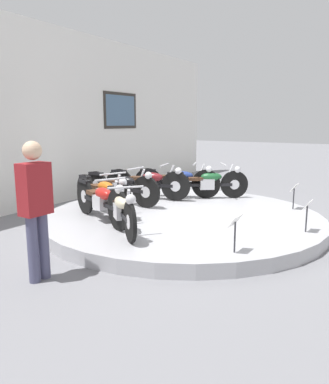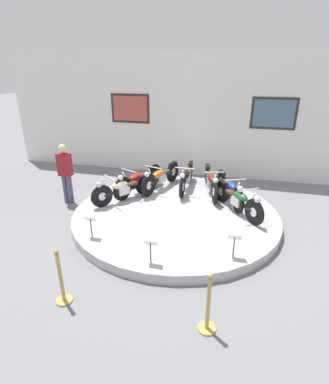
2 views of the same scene
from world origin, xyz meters
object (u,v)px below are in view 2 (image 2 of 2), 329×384
Objects in this scene: motorcycle_blue at (230,189)px; info_placard_front_centre at (150,246)px; info_placard_front_right at (235,240)px; visitor_standing at (65,171)px; motorcycle_red at (138,180)px; stanchion_post_left_of_entry at (62,285)px; motorcycle_maroon at (211,181)px; motorcycle_cream at (123,188)px; motorcycle_green at (238,199)px; info_placard_front_left at (91,222)px; motorcycle_orange at (160,177)px; stanchion_post_right_of_entry at (208,311)px; motorcycle_black at (186,177)px.

info_placard_front_centre is at bearing -112.56° from motorcycle_blue.
visitor_standing reaches higher than info_placard_front_right.
motorcycle_red is 4.23m from stanchion_post_left_of_entry.
motorcycle_red is at bearing -167.59° from motorcycle_maroon.
motorcycle_cream is 0.83× the size of motorcycle_blue.
motorcycle_green reaches higher than info_placard_front_left.
stanchion_post_right_of_entry is (1.95, -4.67, -0.27)m from motorcycle_orange.
info_placard_front_centre is at bearing -101.81° from motorcycle_maroon.
motorcycle_black is 1.95× the size of stanchion_post_left_of_entry.
stanchion_post_right_of_entry is (-0.32, -3.60, -0.25)m from motorcycle_green.
motorcycle_black is at bearing 167.64° from motorcycle_maroon.
motorcycle_black is (1.30, 0.61, -0.01)m from motorcycle_red.
motorcycle_blue is (1.30, -0.61, 0.00)m from motorcycle_black.
visitor_standing is at bearing -155.00° from motorcycle_orange.
info_placard_front_left is 1.00× the size of info_placard_front_centre.
info_placard_front_left is at bearing -126.93° from motorcycle_maroon.
info_placard_front_right is at bearing -32.48° from motorcycle_cream.
motorcycle_cream is at bearing 2.06° from visitor_standing.
info_placard_front_right is 0.50× the size of stanchion_post_right_of_entry.
motorcycle_maroon is 3.65m from info_placard_front_centre.
info_placard_front_centre is at bearing -90.00° from motorcycle_black.
motorcycle_cream is 0.91× the size of visitor_standing.
motorcycle_cream is 0.66m from motorcycle_red.
motorcycle_red is 1.10× the size of visitor_standing.
motorcycle_cream is 4.52m from stanchion_post_right_of_entry.
visitor_standing is 1.67× the size of stanchion_post_left_of_entry.
motorcycle_black is at bearing 64.54° from info_placard_front_left.
info_placard_front_right is at bearing -85.35° from motorcycle_blue.
motorcycle_cream reaches higher than info_placard_front_right.
motorcycle_maroon is at bearing 12.41° from motorcycle_red.
motorcycle_cream is at bearing -179.98° from motorcycle_green.
stanchion_post_right_of_entry is at bearing -95.10° from motorcycle_green.
motorcycle_maroon is at bearing 78.19° from info_placard_front_centre.
motorcycle_black reaches higher than info_placard_front_left.
motorcycle_black is 3.50m from info_placard_front_right.
info_placard_front_left is at bearing -147.50° from motorcycle_green.
stanchion_post_left_of_entry is at bearing -137.50° from info_placard_front_centre.
stanchion_post_right_of_entry is (4.37, -3.54, -0.63)m from visitor_standing.
motorcycle_orange is 1.88× the size of stanchion_post_right_of_entry.
info_placard_front_centre is (-0.00, -3.74, -0.02)m from motorcycle_black.
info_placard_front_right is at bearing 0.00° from info_placard_front_left.
info_placard_front_centre is at bearing -159.00° from info_placard_front_right.
motorcycle_green is 1.93m from info_placard_front_right.
stanchion_post_left_of_entry is at bearing -127.04° from motorcycle_green.
motorcycle_orange reaches higher than motorcycle_cream.
motorcycle_blue is (2.82, 0.62, 0.02)m from motorcycle_cream.
motorcycle_cream reaches higher than info_placard_front_left.
motorcycle_cream reaches higher than info_placard_front_centre.
motorcycle_red is at bearing 91.35° from stanchion_post_left_of_entry.
motorcycle_cream is 1.32m from motorcycle_orange.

